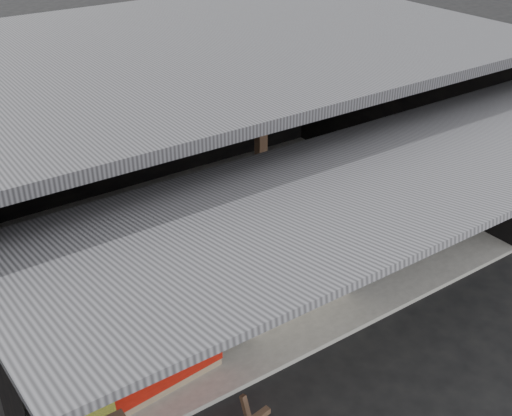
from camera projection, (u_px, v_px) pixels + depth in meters
ground at (334, 343)px, 7.45m from camera, size 80.00×80.00×0.00m
concrete_slab at (219, 246)px, 9.22m from camera, size 7.00×5.00×0.06m
shophouse at (202, 103)px, 8.44m from camera, size 7.40×7.29×3.02m
banana_table at (279, 267)px, 7.93m from camera, size 1.60×0.99×0.88m
banana_pile at (280, 231)px, 7.67m from camera, size 1.48×0.89×0.17m
white_crate at (225, 234)px, 8.60m from camera, size 0.84×0.59×0.91m
neighbor_stall at (134, 343)px, 6.59m from camera, size 1.73×0.90×1.73m
green_signboard at (79, 409)px, 5.85m from camera, size 0.65×0.18×0.97m
water_barrel at (323, 261)px, 8.45m from camera, size 0.30×0.30×0.45m
plastic_chair at (333, 178)px, 9.81m from camera, size 0.56×0.56×0.97m
magenta_rug at (341, 217)px, 9.91m from camera, size 1.61×1.17×0.01m
picture_frames at (125, 78)px, 9.93m from camera, size 1.62×0.04×0.46m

